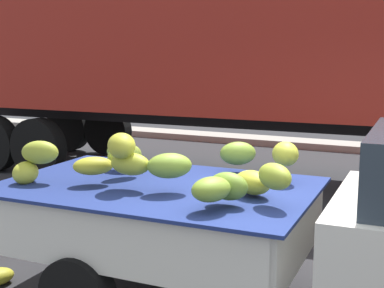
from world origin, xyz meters
The scene contains 2 objects.
pickup_truck centered at (0.46, -0.01, 0.89)m, with size 4.96×1.93×1.70m.
semi_trailer centered at (-2.42, 4.73, 2.54)m, with size 12.09×3.02×3.95m.
Camera 1 is at (0.82, -4.15, 2.25)m, focal length 49.74 mm.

